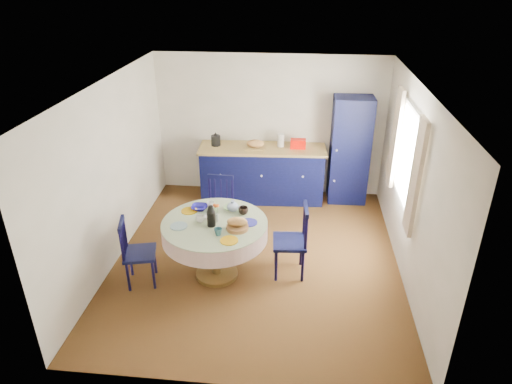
# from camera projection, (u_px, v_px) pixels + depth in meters

# --- Properties ---
(floor) EXTENTS (4.50, 4.50, 0.00)m
(floor) POSITION_uv_depth(u_px,v_px,m) (257.00, 258.00, 6.60)
(floor) COLOR black
(floor) RESTS_ON ground
(ceiling) EXTENTS (4.50, 4.50, 0.00)m
(ceiling) POSITION_uv_depth(u_px,v_px,m) (257.00, 86.00, 5.49)
(ceiling) COLOR white
(ceiling) RESTS_ON wall_back
(wall_back) EXTENTS (4.00, 0.02, 2.50)m
(wall_back) POSITION_uv_depth(u_px,v_px,m) (270.00, 126.00, 8.05)
(wall_back) COLOR white
(wall_back) RESTS_ON floor
(wall_left) EXTENTS (0.02, 4.50, 2.50)m
(wall_left) POSITION_uv_depth(u_px,v_px,m) (112.00, 173.00, 6.23)
(wall_left) COLOR white
(wall_left) RESTS_ON floor
(wall_right) EXTENTS (0.02, 4.50, 2.50)m
(wall_right) POSITION_uv_depth(u_px,v_px,m) (412.00, 186.00, 5.86)
(wall_right) COLOR white
(wall_right) RESTS_ON floor
(window) EXTENTS (0.10, 1.74, 1.45)m
(window) POSITION_uv_depth(u_px,v_px,m) (407.00, 158.00, 6.01)
(window) COLOR white
(window) RESTS_ON wall_right
(kitchen_counter) EXTENTS (2.22, 0.80, 1.21)m
(kitchen_counter) POSITION_uv_depth(u_px,v_px,m) (262.00, 173.00, 8.08)
(kitchen_counter) COLOR black
(kitchen_counter) RESTS_ON floor
(pantry_cabinet) EXTENTS (0.67, 0.49, 1.88)m
(pantry_cabinet) POSITION_uv_depth(u_px,v_px,m) (350.00, 151.00, 7.84)
(pantry_cabinet) COLOR black
(pantry_cabinet) RESTS_ON floor
(dining_table) EXTENTS (1.37, 1.37, 1.11)m
(dining_table) POSITION_uv_depth(u_px,v_px,m) (215.00, 231.00, 5.93)
(dining_table) COLOR brown
(dining_table) RESTS_ON floor
(chair_left) EXTENTS (0.49, 0.50, 0.94)m
(chair_left) POSITION_uv_depth(u_px,v_px,m) (136.00, 252.00, 5.90)
(chair_left) COLOR black
(chair_left) RESTS_ON floor
(chair_far) EXTENTS (0.45, 0.43, 0.97)m
(chair_far) POSITION_uv_depth(u_px,v_px,m) (220.00, 207.00, 6.94)
(chair_far) COLOR black
(chair_far) RESTS_ON floor
(chair_right) EXTENTS (0.47, 0.49, 1.03)m
(chair_right) POSITION_uv_depth(u_px,v_px,m) (293.00, 240.00, 6.06)
(chair_right) COLOR black
(chair_right) RESTS_ON floor
(mug_a) EXTENTS (0.11, 0.11, 0.09)m
(mug_a) POSITION_uv_depth(u_px,v_px,m) (200.00, 219.00, 5.86)
(mug_a) COLOR silver
(mug_a) RESTS_ON dining_table
(mug_b) EXTENTS (0.10, 0.10, 0.09)m
(mug_b) POSITION_uv_depth(u_px,v_px,m) (218.00, 232.00, 5.57)
(mug_b) COLOR #2D5F6C
(mug_b) RESTS_ON dining_table
(mug_c) EXTENTS (0.13, 0.13, 0.10)m
(mug_c) POSITION_uv_depth(u_px,v_px,m) (243.00, 211.00, 6.04)
(mug_c) COLOR black
(mug_c) RESTS_ON dining_table
(mug_d) EXTENTS (0.11, 0.11, 0.10)m
(mug_d) POSITION_uv_depth(u_px,v_px,m) (211.00, 205.00, 6.17)
(mug_d) COLOR silver
(mug_d) RESTS_ON dining_table
(cobalt_bowl) EXTENTS (0.22, 0.22, 0.05)m
(cobalt_bowl) POSITION_uv_depth(u_px,v_px,m) (200.00, 208.00, 6.17)
(cobalt_bowl) COLOR navy
(cobalt_bowl) RESTS_ON dining_table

